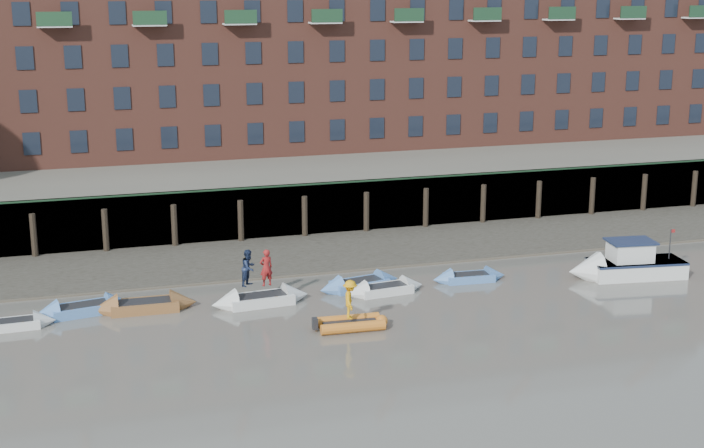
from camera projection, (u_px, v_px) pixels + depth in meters
name	position (u px, v px, depth m)	size (l,w,h in m)	color
ground	(386.00, 372.00, 40.10)	(220.00, 220.00, 0.00)	#615B53
foreshore	(287.00, 256.00, 56.82)	(110.00, 8.00, 0.50)	#3D382F
mud_band	(301.00, 272.00, 53.66)	(110.00, 1.60, 0.10)	#4C4336
river_wall	(271.00, 212.00, 60.49)	(110.00, 1.23, 3.30)	#2D2A26
bank_terrace	(233.00, 171.00, 73.14)	(110.00, 28.00, 3.20)	#5E594D
apartment_terrace	(226.00, 17.00, 71.30)	(80.60, 15.56, 20.98)	brown
rowboat_0	(11.00, 324.00, 45.02)	(4.03, 1.31, 1.16)	silver
rowboat_1	(83.00, 309.00, 47.00)	(4.83, 2.22, 1.35)	#4E7CBC
rowboat_2	(145.00, 306.00, 47.40)	(5.03, 1.56, 1.45)	brown
rowboat_3	(261.00, 300.00, 48.33)	(5.04, 1.86, 1.43)	silver
rowboat_4	(360.00, 284.00, 50.77)	(4.76, 2.22, 1.33)	#4E7CBC
rowboat_5	(385.00, 289.00, 50.02)	(4.40, 1.73, 1.24)	silver
rowboat_6	(469.00, 277.00, 52.03)	(4.08, 1.40, 1.17)	#4E7CBC
rib_tender	(353.00, 323.00, 45.05)	(3.31, 1.67, 0.57)	orange
motor_launch	(618.00, 266.00, 52.53)	(6.54, 2.84, 2.61)	silver
person_rower_a	(266.00, 268.00, 47.97)	(0.67, 0.44, 1.84)	maroon
person_rower_b	(249.00, 268.00, 47.97)	(0.89, 0.70, 1.84)	#19233F
person_rib_crew	(350.00, 299.00, 44.64)	(1.17, 0.67, 1.82)	orange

